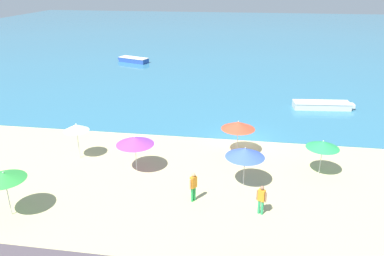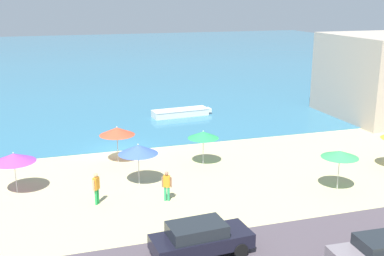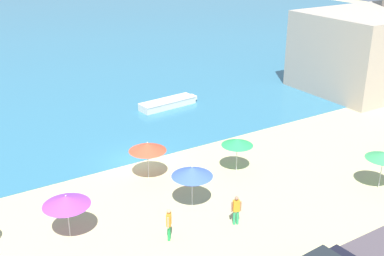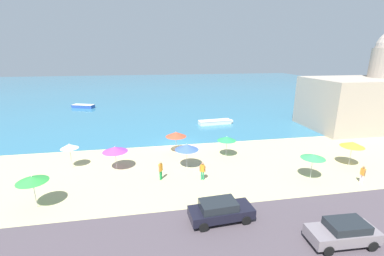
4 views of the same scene
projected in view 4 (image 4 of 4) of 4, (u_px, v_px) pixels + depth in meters
name	position (u px, v px, depth m)	size (l,w,h in m)	color
ground_plane	(177.00, 145.00, 32.31)	(160.00, 160.00, 0.00)	#C5B985
sea	(157.00, 88.00, 84.28)	(150.00, 110.00, 0.05)	teal
coastal_road	(213.00, 247.00, 15.29)	(80.00, 8.00, 0.06)	#4C424A
beach_umbrella_0	(227.00, 139.00, 28.24)	(2.07, 2.07, 2.36)	#B2B2B7
beach_umbrella_1	(313.00, 156.00, 23.06)	(2.15, 2.15, 2.47)	#B2B2B7
beach_umbrella_2	(353.00, 144.00, 25.78)	(2.27, 2.27, 2.64)	#B2B2B7
beach_umbrella_3	(176.00, 134.00, 29.39)	(2.38, 2.38, 2.51)	#B2B2B7
beach_umbrella_4	(115.00, 149.00, 24.99)	(2.45, 2.45, 2.44)	#B2B2B7
beach_umbrella_5	(69.00, 146.00, 25.28)	(1.71, 1.71, 2.59)	#B2B2B7
beach_umbrella_6	(187.00, 147.00, 25.37)	(2.36, 2.36, 2.54)	#B2B2B7
beach_umbrella_7	(32.00, 179.00, 18.61)	(2.21, 2.21, 2.59)	#B2B2B7
bather_0	(202.00, 170.00, 23.17)	(0.53, 0.34, 1.71)	#2B9C60
bather_1	(363.00, 174.00, 22.59)	(0.22, 0.57, 1.65)	white
bather_2	(161.00, 169.00, 23.18)	(0.40, 0.47, 1.79)	green
parked_car_0	(220.00, 210.00, 17.43)	(4.47, 2.09, 1.50)	black
parked_car_1	(343.00, 232.00, 15.30)	(4.15, 1.93, 1.50)	slate
skiff_nearshore	(215.00, 122.00, 41.55)	(5.77, 2.05, 0.67)	silver
skiff_offshore	(83.00, 106.00, 53.91)	(4.97, 3.01, 0.71)	#2C4FA6
harbor_fortress	(370.00, 94.00, 39.12)	(15.58, 10.03, 14.67)	#A89A8B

